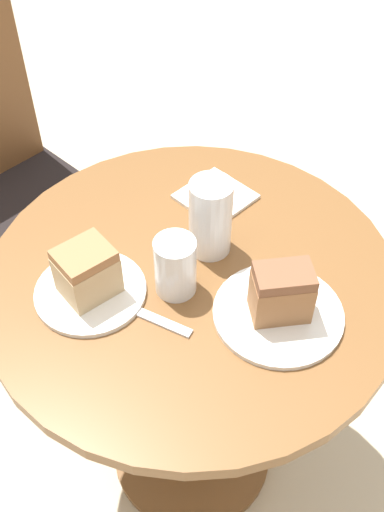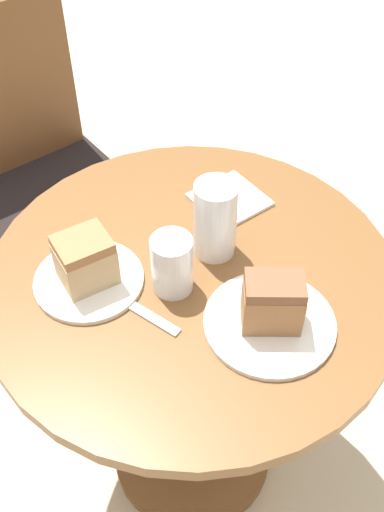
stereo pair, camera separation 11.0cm
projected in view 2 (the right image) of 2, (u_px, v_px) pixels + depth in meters
The scene contains 11 objects.
ground_plane at pixel (192, 452), 1.69m from camera, with size 8.00×8.00×0.00m, color beige.
table at pixel (192, 335), 1.28m from camera, with size 0.78×0.78×0.77m.
chair at pixel (39, 175), 1.74m from camera, with size 0.48×0.45×0.96m.
plate_near at pixel (89, 280), 1.11m from camera, with size 0.20×0.20×0.01m.
plate_far at pixel (269, 323), 1.04m from camera, with size 0.23×0.23×0.01m.
cake_slice_near at pixel (85, 260), 1.07m from camera, with size 0.10×0.09×0.10m.
cake_slice_far at pixel (273, 302), 1.00m from camera, with size 0.12×0.11×0.10m.
glass_lemonade at pixel (172, 266), 1.07m from camera, with size 0.08×0.08×0.12m.
glass_water at pixel (215, 222), 1.12m from camera, with size 0.08×0.08×0.16m.
napkin_stack at pixel (230, 200), 1.26m from camera, with size 0.14×0.14×0.01m.
fork at pixel (142, 312), 1.06m from camera, with size 0.07×0.16×0.00m.
Camera 2 is at (-0.43, -0.62, 1.61)m, focal length 42.00 mm.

